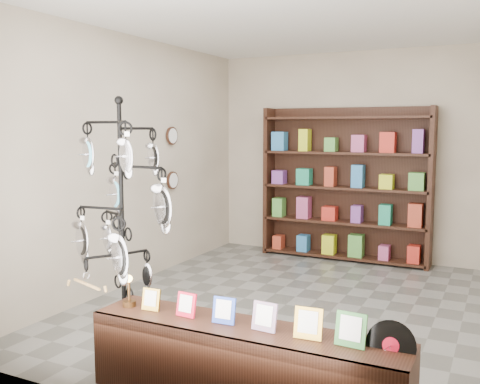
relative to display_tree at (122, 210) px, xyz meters
The scene contains 6 objects.
ground 2.33m from the display_tree, 68.93° to the left, with size 5.00×5.00×0.00m, color slate.
room_envelope 2.06m from the display_tree, 68.93° to the left, with size 5.00×5.00×5.00m.
display_tree is the anchor object (origin of this frame).
front_shelf 1.57m from the display_tree, 11.23° to the right, with size 2.25×0.46×0.80m.
back_shelving 4.20m from the display_tree, 80.27° to the left, with size 2.42×0.36×2.20m.
wall_clocks 2.94m from the display_tree, 115.54° to the left, with size 0.03×0.24×0.84m.
Camera 1 is at (2.05, -5.24, 1.90)m, focal length 40.00 mm.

